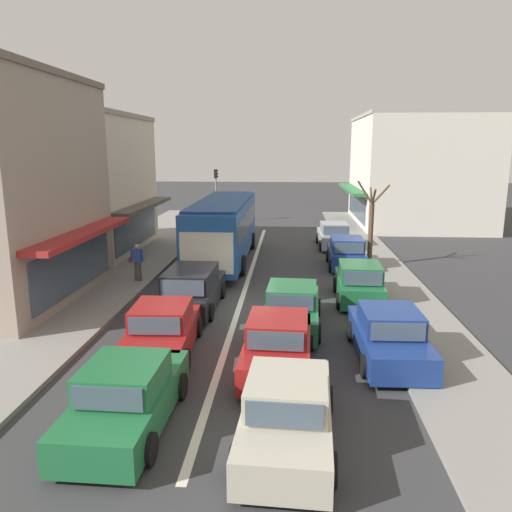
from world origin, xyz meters
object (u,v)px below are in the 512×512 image
at_px(traffic_light_downstreet, 216,186).
at_px(pedestrian_browsing_midblock, 137,260).
at_px(parked_hatchback_kerb_third, 346,253).
at_px(sedan_behind_bus_mid, 287,412).
at_px(pedestrian_with_handbag_near, 185,228).
at_px(sedan_adjacent_lane_lead, 163,331).
at_px(parked_sedan_kerb_front, 389,336).
at_px(sedan_adjacent_lane_trail, 127,398).
at_px(parked_hatchback_kerb_second, 359,283).
at_px(parked_sedan_kerb_rear, 334,236).
at_px(street_tree_right, 371,227).
at_px(city_bus, 224,226).
at_px(wagon_queue_gap_filler, 192,289).
at_px(sedan_behind_bus_near, 292,308).
at_px(sedan_queue_far_back, 278,345).

distance_m(traffic_light_downstreet, pedestrian_browsing_midblock, 18.57).
xyz_separation_m(parked_hatchback_kerb_third, traffic_light_downstreet, (-8.67, 14.77, 2.15)).
relative_size(sedan_behind_bus_mid, pedestrian_with_handbag_near, 2.63).
height_order(sedan_adjacent_lane_lead, sedan_behind_bus_mid, same).
height_order(parked_hatchback_kerb_third, traffic_light_downstreet, traffic_light_downstreet).
bearing_deg(sedan_behind_bus_mid, parked_sedan_kerb_front, 56.93).
relative_size(sedan_adjacent_lane_trail, pedestrian_browsing_midblock, 2.60).
bearing_deg(parked_hatchback_kerb_second, parked_sedan_kerb_rear, 90.38).
distance_m(sedan_adjacent_lane_trail, street_tree_right, 17.06).
bearing_deg(city_bus, wagon_queue_gap_filler, -90.75).
distance_m(sedan_adjacent_lane_trail, pedestrian_with_handbag_near, 20.51).
bearing_deg(sedan_adjacent_lane_trail, city_bus, 90.14).
bearing_deg(street_tree_right, pedestrian_with_handbag_near, 154.48).
relative_size(sedan_adjacent_lane_lead, sedan_behind_bus_near, 1.00).
relative_size(city_bus, sedan_behind_bus_near, 2.54).
xyz_separation_m(sedan_adjacent_lane_lead, sedan_queue_far_back, (3.36, -0.84, 0.00)).
relative_size(sedan_adjacent_lane_trail, traffic_light_downstreet, 1.01).
bearing_deg(parked_hatchback_kerb_second, wagon_queue_gap_filler, -167.63).
height_order(city_bus, sedan_behind_bus_near, city_bus).
height_order(street_tree_right, pedestrian_browsing_midblock, street_tree_right).
height_order(parked_hatchback_kerb_second, parked_sedan_kerb_rear, parked_hatchback_kerb_second).
bearing_deg(sedan_behind_bus_near, sedan_adjacent_lane_lead, -148.23).
height_order(city_bus, pedestrian_with_handbag_near, city_bus).
height_order(parked_sedan_kerb_front, pedestrian_browsing_midblock, pedestrian_browsing_midblock).
distance_m(parked_hatchback_kerb_third, pedestrian_browsing_midblock, 10.13).
distance_m(city_bus, street_tree_right, 7.48).
bearing_deg(sedan_adjacent_lane_lead, parked_hatchback_kerb_second, 40.43).
bearing_deg(pedestrian_browsing_midblock, parked_hatchback_kerb_second, -11.57).
xyz_separation_m(sedan_adjacent_lane_lead, pedestrian_with_handbag_near, (-2.77, 16.33, 0.40)).
xyz_separation_m(sedan_behind_bus_mid, pedestrian_with_handbag_near, (-6.40, 20.65, 0.40)).
height_order(wagon_queue_gap_filler, street_tree_right, street_tree_right).
height_order(parked_hatchback_kerb_second, traffic_light_downstreet, traffic_light_downstreet).
bearing_deg(city_bus, pedestrian_with_handbag_near, 124.41).
bearing_deg(pedestrian_with_handbag_near, parked_hatchback_kerb_second, -50.20).
distance_m(parked_hatchback_kerb_third, parked_sedan_kerb_rear, 5.27).
xyz_separation_m(sedan_behind_bus_near, pedestrian_browsing_midblock, (-6.72, 4.99, 0.40)).
bearing_deg(wagon_queue_gap_filler, parked_hatchback_kerb_second, 12.37).
bearing_deg(wagon_queue_gap_filler, traffic_light_downstreet, 96.08).
bearing_deg(parked_hatchback_kerb_second, sedan_behind_bus_near, -130.12).
relative_size(sedan_adjacent_lane_trail, parked_hatchback_kerb_second, 1.13).
distance_m(parked_hatchback_kerb_second, parked_sedan_kerb_rear, 10.87).
xyz_separation_m(sedan_adjacent_lane_lead, parked_sedan_kerb_front, (6.45, 0.01, 0.00)).
xyz_separation_m(sedan_behind_bus_near, sedan_behind_bus_mid, (-0.11, -6.64, 0.00)).
xyz_separation_m(sedan_adjacent_lane_trail, street_tree_right, (7.41, 15.31, 1.32)).
bearing_deg(parked_sedan_kerb_rear, street_tree_right, -74.29).
height_order(wagon_queue_gap_filler, parked_hatchback_kerb_third, wagon_queue_gap_filler).
height_order(sedan_adjacent_lane_lead, parked_hatchback_kerb_second, parked_hatchback_kerb_second).
bearing_deg(wagon_queue_gap_filler, city_bus, 89.25).
bearing_deg(sedan_adjacent_lane_lead, parked_hatchback_kerb_third, 59.64).
distance_m(sedan_behind_bus_mid, street_tree_right, 16.24).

